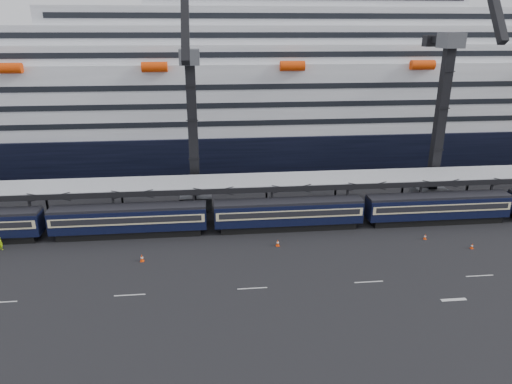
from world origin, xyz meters
The scene contains 12 objects.
ground centered at (0.00, 0.00, 0.00)m, with size 260.00×260.00×0.00m, color black.
lane_markings centered at (8.15, -5.23, 0.01)m, with size 111.00×4.27×0.02m.
train centered at (-4.65, 10.00, 2.20)m, with size 133.05×3.00×4.05m.
canopy centered at (0.00, 14.00, 5.25)m, with size 130.00×6.25×5.53m.
cruise_ship centered at (-1.08, 45.99, 12.34)m, with size 214.09×28.84×34.00m.
crane_dark_near centered at (-20.00, 18.59, 11.93)m, with size 4.50×17.75×35.08m.
crane_dark_mid centered at (15.00, 17.59, 13.36)m, with size 4.50×18.24×39.64m.
worker centered at (-42.53, 7.50, 0.80)m, with size 0.58×0.38×1.60m, color #A7DD0B.
traffic_cone_b centered at (-25.69, 2.88, 0.43)m, with size 0.43×0.43×0.87m.
traffic_cone_c centered at (-10.09, 5.13, 0.42)m, with size 0.42×0.42×0.85m.
traffic_cone_d centered at (8.26, 5.12, 0.34)m, with size 0.34×0.34×0.69m.
traffic_cone_e centered at (12.63, 2.12, 0.34)m, with size 0.34×0.34×0.68m.
Camera 1 is at (-17.69, -43.45, 24.40)m, focal length 32.00 mm.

